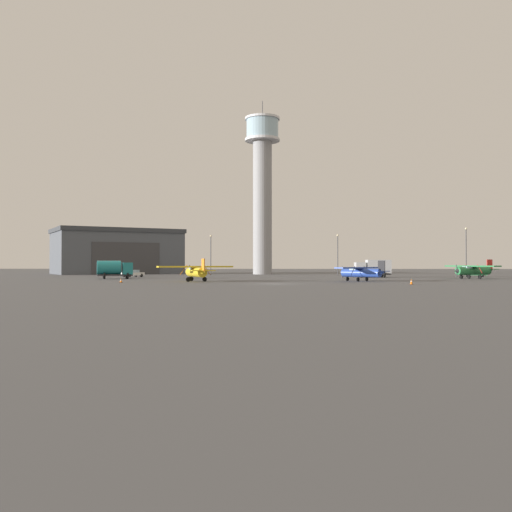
{
  "coord_description": "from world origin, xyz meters",
  "views": [
    {
      "loc": [
        1.2,
        -68.94,
        2.51
      ],
      "look_at": [
        -3.52,
        23.74,
        3.8
      ],
      "focal_mm": 38.91,
      "sensor_mm": 36.0,
      "label": 1
    }
  ],
  "objects_px": {
    "airplane_blue": "(362,272)",
    "car_white": "(132,273)",
    "control_tower": "(262,181)",
    "light_post_west": "(466,248)",
    "truck_box_silver": "(373,268)",
    "light_post_east": "(338,251)",
    "airplane_green": "(474,270)",
    "airplane_yellow": "(196,271)",
    "traffic_cone_near_left": "(411,282)",
    "car_green": "(475,273)",
    "traffic_cone_near_right": "(121,281)",
    "truck_fuel_tanker_teal": "(114,269)",
    "light_post_north": "(211,251)"
  },
  "relations": [
    {
      "from": "car_green",
      "to": "light_post_west",
      "type": "distance_m",
      "value": 10.36
    },
    {
      "from": "airplane_yellow",
      "to": "truck_fuel_tanker_teal",
      "type": "relative_size",
      "value": 1.7
    },
    {
      "from": "car_white",
      "to": "light_post_west",
      "type": "relative_size",
      "value": 0.45
    },
    {
      "from": "control_tower",
      "to": "traffic_cone_near_right",
      "type": "relative_size",
      "value": 73.73
    },
    {
      "from": "airplane_yellow",
      "to": "airplane_blue",
      "type": "distance_m",
      "value": 23.48
    },
    {
      "from": "car_green",
      "to": "car_white",
      "type": "bearing_deg",
      "value": 18.52
    },
    {
      "from": "airplane_green",
      "to": "car_white",
      "type": "relative_size",
      "value": 2.35
    },
    {
      "from": "light_post_west",
      "to": "airplane_blue",
      "type": "bearing_deg",
      "value": -125.86
    },
    {
      "from": "traffic_cone_near_right",
      "to": "control_tower",
      "type": "bearing_deg",
      "value": 74.22
    },
    {
      "from": "traffic_cone_near_left",
      "to": "traffic_cone_near_right",
      "type": "distance_m",
      "value": 37.16
    },
    {
      "from": "airplane_green",
      "to": "airplane_blue",
      "type": "height_order",
      "value": "airplane_green"
    },
    {
      "from": "airplane_green",
      "to": "light_post_north",
      "type": "bearing_deg",
      "value": -53.94
    },
    {
      "from": "truck_box_silver",
      "to": "car_white",
      "type": "relative_size",
      "value": 1.46
    },
    {
      "from": "light_post_east",
      "to": "traffic_cone_near_right",
      "type": "height_order",
      "value": "light_post_east"
    },
    {
      "from": "airplane_green",
      "to": "light_post_east",
      "type": "distance_m",
      "value": 33.98
    },
    {
      "from": "control_tower",
      "to": "car_green",
      "type": "xyz_separation_m",
      "value": [
        41.37,
        -23.35,
        -21.4
      ]
    },
    {
      "from": "truck_fuel_tanker_teal",
      "to": "light_post_east",
      "type": "xyz_separation_m",
      "value": [
        39.75,
        30.9,
        3.61
      ]
    },
    {
      "from": "airplane_yellow",
      "to": "traffic_cone_near_right",
      "type": "xyz_separation_m",
      "value": [
        -9.24,
        -4.88,
        -1.22
      ]
    },
    {
      "from": "truck_fuel_tanker_teal",
      "to": "traffic_cone_near_left",
      "type": "distance_m",
      "value": 49.09
    },
    {
      "from": "control_tower",
      "to": "light_post_west",
      "type": "relative_size",
      "value": 4.12
    },
    {
      "from": "airplane_yellow",
      "to": "light_post_west",
      "type": "xyz_separation_m",
      "value": [
        49.76,
        38.88,
        4.35
      ]
    },
    {
      "from": "car_green",
      "to": "traffic_cone_near_right",
      "type": "distance_m",
      "value": 67.5
    },
    {
      "from": "airplane_blue",
      "to": "airplane_green",
      "type": "bearing_deg",
      "value": -102.8
    },
    {
      "from": "airplane_yellow",
      "to": "traffic_cone_near_left",
      "type": "bearing_deg",
      "value": -133.93
    },
    {
      "from": "truck_box_silver",
      "to": "car_white",
      "type": "distance_m",
      "value": 44.59
    },
    {
      "from": "car_white",
      "to": "airplane_yellow",
      "type": "bearing_deg",
      "value": -110.65
    },
    {
      "from": "traffic_cone_near_left",
      "to": "airplane_blue",
      "type": "bearing_deg",
      "value": 109.28
    },
    {
      "from": "light_post_east",
      "to": "airplane_green",
      "type": "bearing_deg",
      "value": -53.89
    },
    {
      "from": "control_tower",
      "to": "light_post_west",
      "type": "xyz_separation_m",
      "value": [
        42.56,
        -14.42,
        -16.3
      ]
    },
    {
      "from": "control_tower",
      "to": "light_post_east",
      "type": "bearing_deg",
      "value": -28.74
    },
    {
      "from": "airplane_yellow",
      "to": "traffic_cone_near_left",
      "type": "distance_m",
      "value": 29.29
    },
    {
      "from": "airplane_blue",
      "to": "light_post_east",
      "type": "bearing_deg",
      "value": -48.85
    },
    {
      "from": "truck_fuel_tanker_teal",
      "to": "light_post_north",
      "type": "xyz_separation_m",
      "value": [
        12.33,
        28.1,
        3.5
      ]
    },
    {
      "from": "airplane_green",
      "to": "traffic_cone_near_left",
      "type": "xyz_separation_m",
      "value": [
        -16.28,
        -26.59,
        -1.16
      ]
    },
    {
      "from": "traffic_cone_near_right",
      "to": "airplane_green",
      "type": "bearing_deg",
      "value": 22.22
    },
    {
      "from": "car_white",
      "to": "traffic_cone_near_left",
      "type": "distance_m",
      "value": 55.63
    },
    {
      "from": "control_tower",
      "to": "car_green",
      "type": "distance_m",
      "value": 52.11
    },
    {
      "from": "truck_box_silver",
      "to": "light_post_east",
      "type": "xyz_separation_m",
      "value": [
        -4.64,
        19.15,
        3.52
      ]
    },
    {
      "from": "airplane_blue",
      "to": "car_green",
      "type": "bearing_deg",
      "value": -90.42
    },
    {
      "from": "airplane_blue",
      "to": "light_post_west",
      "type": "bearing_deg",
      "value": -83.86
    },
    {
      "from": "car_white",
      "to": "light_post_east",
      "type": "height_order",
      "value": "light_post_east"
    },
    {
      "from": "airplane_blue",
      "to": "car_white",
      "type": "xyz_separation_m",
      "value": [
        -39.32,
        22.49,
        -0.64
      ]
    },
    {
      "from": "traffic_cone_near_left",
      "to": "traffic_cone_near_right",
      "type": "height_order",
      "value": "traffic_cone_near_left"
    },
    {
      "from": "truck_box_silver",
      "to": "traffic_cone_near_left",
      "type": "relative_size",
      "value": 9.28
    },
    {
      "from": "control_tower",
      "to": "light_post_east",
      "type": "xyz_separation_m",
      "value": [
        16.77,
        -9.2,
        -16.85
      ]
    },
    {
      "from": "light_post_west",
      "to": "car_green",
      "type": "bearing_deg",
      "value": -97.57
    },
    {
      "from": "light_post_north",
      "to": "traffic_cone_near_left",
      "type": "height_order",
      "value": "light_post_north"
    },
    {
      "from": "airplane_blue",
      "to": "car_white",
      "type": "relative_size",
      "value": 1.88
    },
    {
      "from": "airplane_green",
      "to": "car_green",
      "type": "xyz_separation_m",
      "value": [
        4.7,
        13.12,
        -0.76
      ]
    },
    {
      "from": "airplane_green",
      "to": "airplane_yellow",
      "type": "height_order",
      "value": "airplane_green"
    }
  ]
}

